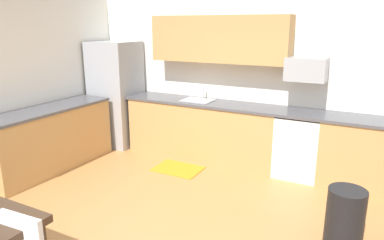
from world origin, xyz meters
TOP-DOWN VIEW (x-y plane):
  - ground_plane at (0.00, 0.00)m, footprint 12.00×12.00m
  - wall_back at (0.00, 2.65)m, footprint 5.80×0.10m
  - cabinet_run_back at (-0.51, 2.30)m, footprint 2.49×0.60m
  - cabinet_run_back_right at (1.87, 2.30)m, footprint 1.06×0.60m
  - cabinet_run_left at (-2.30, 0.80)m, footprint 0.60×2.00m
  - countertop_back at (0.00, 2.30)m, footprint 4.80×0.64m
  - countertop_left at (-2.30, 0.80)m, footprint 0.64×2.00m
  - upper_cabinets_back at (-0.30, 2.43)m, footprint 2.20×0.34m
  - refrigerator at (-2.18, 2.22)m, footprint 0.76×0.70m
  - oven_range at (1.04, 2.30)m, footprint 0.60×0.60m
  - microwave at (1.04, 2.40)m, footprint 0.54×0.36m
  - sink_basin at (-0.58, 2.30)m, footprint 0.48×0.40m
  - sink_faucet at (-0.58, 2.48)m, footprint 0.02×0.02m
  - trash_bin at (1.81, 0.75)m, footprint 0.36×0.36m
  - floor_mat at (-0.59, 1.65)m, footprint 0.70×0.50m

SIDE VIEW (x-z plane):
  - ground_plane at x=0.00m, z-range 0.00..0.00m
  - floor_mat at x=-0.59m, z-range 0.00..0.01m
  - trash_bin at x=1.81m, z-range 0.00..0.60m
  - cabinet_run_back at x=-0.51m, z-range 0.00..0.90m
  - cabinet_run_back_right at x=1.87m, z-range 0.00..0.90m
  - cabinet_run_left at x=-2.30m, z-range 0.00..0.90m
  - oven_range at x=1.04m, z-range 0.00..0.91m
  - sink_basin at x=-0.58m, z-range 0.81..0.95m
  - refrigerator at x=-2.18m, z-range 0.00..1.83m
  - countertop_back at x=0.00m, z-range 0.90..0.94m
  - countertop_left at x=-2.30m, z-range 0.90..0.94m
  - sink_faucet at x=-0.58m, z-range 0.92..1.16m
  - wall_back at x=0.00m, z-range 0.00..2.70m
  - microwave at x=1.04m, z-range 1.36..1.68m
  - upper_cabinets_back at x=-0.30m, z-range 1.55..2.25m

